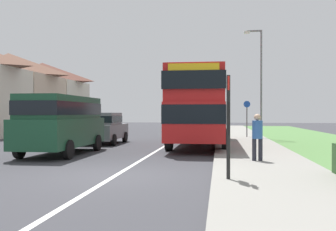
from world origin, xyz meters
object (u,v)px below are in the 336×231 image
(parked_car_grey, at_px, (103,127))
(street_lamp_mid, at_px, (259,76))
(pedestrian_at_stop, at_px, (257,135))
(cycle_route_sign, at_px, (247,117))
(parked_van_dark_green, at_px, (62,120))
(double_decker_bus, at_px, (200,105))
(bus_stop_sign, at_px, (228,120))

(parked_car_grey, height_order, street_lamp_mid, street_lamp_mid)
(parked_car_grey, relative_size, pedestrian_at_stop, 2.37)
(pedestrian_at_stop, height_order, cycle_route_sign, cycle_route_sign)
(parked_van_dark_green, distance_m, street_lamp_mid, 13.57)
(double_decker_bus, xyz_separation_m, street_lamp_mid, (3.53, 5.00, 1.89))
(street_lamp_mid, bearing_deg, pedestrian_at_stop, -96.11)
(double_decker_bus, height_order, parked_van_dark_green, double_decker_bus)
(double_decker_bus, relative_size, cycle_route_sign, 4.01)
(pedestrian_at_stop, relative_size, street_lamp_mid, 0.24)
(pedestrian_at_stop, bearing_deg, double_decker_bus, 107.83)
(parked_car_grey, xyz_separation_m, pedestrian_at_stop, (7.61, -7.68, 0.04))
(double_decker_bus, distance_m, parked_car_grey, 5.54)
(parked_van_dark_green, distance_m, bus_stop_sign, 8.84)
(cycle_route_sign, relative_size, street_lamp_mid, 0.36)
(cycle_route_sign, bearing_deg, parked_car_grey, -146.11)
(double_decker_bus, distance_m, street_lamp_mid, 6.41)
(pedestrian_at_stop, bearing_deg, street_lamp_mid, 83.89)
(parked_car_grey, height_order, cycle_route_sign, cycle_route_sign)
(double_decker_bus, relative_size, bus_stop_sign, 3.89)
(parked_van_dark_green, bearing_deg, cycle_route_sign, 53.21)
(double_decker_bus, bearing_deg, pedestrian_at_stop, -72.17)
(parked_car_grey, bearing_deg, bus_stop_sign, -59.96)
(street_lamp_mid, bearing_deg, parked_van_dark_green, -132.29)
(double_decker_bus, distance_m, cycle_route_sign, 6.85)
(parked_car_grey, xyz_separation_m, cycle_route_sign, (8.20, 5.51, 0.49))
(double_decker_bus, relative_size, parked_car_grey, 2.56)
(double_decker_bus, distance_m, pedestrian_at_stop, 7.43)
(parked_van_dark_green, xyz_separation_m, street_lamp_mid, (8.96, 9.85, 2.62))
(cycle_route_sign, xyz_separation_m, street_lamp_mid, (0.70, -1.20, 2.60))
(parked_van_dark_green, bearing_deg, double_decker_bus, 41.74)
(parked_van_dark_green, distance_m, pedestrian_at_stop, 7.98)
(double_decker_bus, xyz_separation_m, bus_stop_sign, (1.21, -10.68, -0.60))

